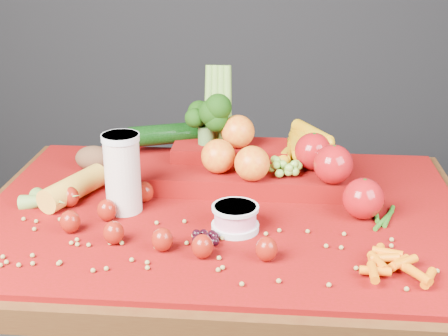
# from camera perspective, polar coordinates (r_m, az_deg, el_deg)

# --- Properties ---
(table) EXTENTS (1.10, 0.80, 0.75)m
(table) POSITION_cam_1_polar(r_m,az_deg,el_deg) (1.43, -0.07, -7.57)
(table) COLOR #3A1B0D
(table) RESTS_ON ground
(red_cloth) EXTENTS (1.05, 0.75, 0.01)m
(red_cloth) POSITION_cam_1_polar(r_m,az_deg,el_deg) (1.38, -0.07, -3.92)
(red_cloth) COLOR maroon
(red_cloth) RESTS_ON table
(milk_glass) EXTENTS (0.08, 0.08, 0.18)m
(milk_glass) POSITION_cam_1_polar(r_m,az_deg,el_deg) (1.35, -9.28, -0.21)
(milk_glass) COLOR beige
(milk_glass) RESTS_ON red_cloth
(yogurt_bowl) EXTENTS (0.10, 0.10, 0.05)m
(yogurt_bowl) POSITION_cam_1_polar(r_m,az_deg,el_deg) (1.28, 1.03, -4.52)
(yogurt_bowl) COLOR silver
(yogurt_bowl) RESTS_ON red_cloth
(strawberry_scatter) EXTENTS (0.48, 0.28, 0.05)m
(strawberry_scatter) POSITION_cam_1_polar(r_m,az_deg,el_deg) (1.28, -7.77, -4.82)
(strawberry_scatter) COLOR maroon
(strawberry_scatter) RESTS_ON red_cloth
(dark_grape_cluster) EXTENTS (0.06, 0.05, 0.03)m
(dark_grape_cluster) POSITION_cam_1_polar(r_m,az_deg,el_deg) (1.24, -1.84, -6.21)
(dark_grape_cluster) COLOR black
(dark_grape_cluster) RESTS_ON red_cloth
(soybean_scatter) EXTENTS (0.84, 0.24, 0.01)m
(soybean_scatter) POSITION_cam_1_polar(r_m,az_deg,el_deg) (1.20, -0.90, -7.57)
(soybean_scatter) COLOR olive
(soybean_scatter) RESTS_ON red_cloth
(corn_ear) EXTENTS (0.24, 0.26, 0.06)m
(corn_ear) POSITION_cam_1_polar(r_m,az_deg,el_deg) (1.44, -14.96, -2.48)
(corn_ear) COLOR #F2BB43
(corn_ear) RESTS_ON red_cloth
(potato) EXTENTS (0.09, 0.07, 0.06)m
(potato) POSITION_cam_1_polar(r_m,az_deg,el_deg) (1.61, -11.83, 0.88)
(potato) COLOR #4F3521
(potato) RESTS_ON red_cloth
(baby_carrot_pile) EXTENTS (0.17, 0.17, 0.03)m
(baby_carrot_pile) POSITION_cam_1_polar(r_m,az_deg,el_deg) (1.18, 15.55, -8.30)
(baby_carrot_pile) COLOR orange
(baby_carrot_pile) RESTS_ON red_cloth
(green_bean_pile) EXTENTS (0.14, 0.12, 0.01)m
(green_bean_pile) POSITION_cam_1_polar(r_m,az_deg,el_deg) (1.39, 14.36, -4.10)
(green_bean_pile) COLOR #266316
(green_bean_pile) RESTS_ON red_cloth
(produce_mound) EXTENTS (0.61, 0.37, 0.27)m
(produce_mound) POSITION_cam_1_polar(r_m,az_deg,el_deg) (1.49, 2.45, 0.82)
(produce_mound) COLOR maroon
(produce_mound) RESTS_ON red_cloth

